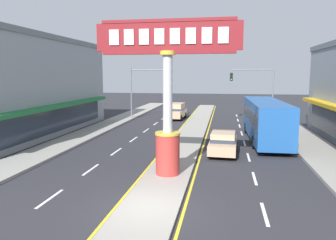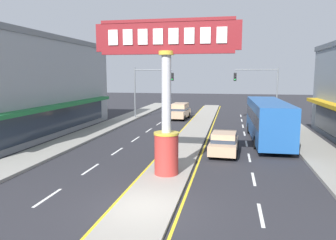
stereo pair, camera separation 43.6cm
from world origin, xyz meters
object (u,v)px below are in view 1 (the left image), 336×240
(storefront_left, at_px, (9,86))
(traffic_light_right_side, at_px, (257,84))
(sedan_near_right_lane, at_px, (223,142))
(bus_far_right_lane, at_px, (265,118))
(district_sign, at_px, (168,97))
(suv_near_left_lane, at_px, (176,111))
(traffic_light_left_side, at_px, (145,84))

(storefront_left, distance_m, traffic_light_right_side, 25.28)
(sedan_near_right_lane, xyz_separation_m, bus_far_right_lane, (3.30, 4.94, 1.08))
(sedan_near_right_lane, bearing_deg, storefront_left, 169.05)
(district_sign, height_order, suv_near_left_lane, district_sign)
(district_sign, xyz_separation_m, traffic_light_right_side, (6.45, 21.38, 0.05))
(district_sign, distance_m, bus_far_right_lane, 12.35)
(district_sign, distance_m, traffic_light_right_side, 22.33)
(bus_far_right_lane, relative_size, suv_near_left_lane, 2.39)
(traffic_light_left_side, xyz_separation_m, bus_far_right_lane, (12.61, -10.87, -2.38))
(storefront_left, height_order, traffic_light_left_side, storefront_left)
(district_sign, relative_size, suv_near_left_lane, 1.69)
(district_sign, xyz_separation_m, suv_near_left_lane, (-2.86, 22.25, -3.21))
(traffic_light_right_side, distance_m, bus_far_right_lane, 11.20)
(traffic_light_left_side, bearing_deg, sedan_near_right_lane, -59.50)
(traffic_light_right_side, xyz_separation_m, sedan_near_right_lane, (-3.59, -15.88, -3.46))
(traffic_light_left_side, bearing_deg, district_sign, -73.17)
(traffic_light_right_side, xyz_separation_m, suv_near_left_lane, (-9.31, 0.87, -3.26))
(bus_far_right_lane, distance_m, suv_near_left_lane, 14.89)
(storefront_left, height_order, sedan_near_right_lane, storefront_left)
(storefront_left, height_order, suv_near_left_lane, storefront_left)
(district_sign, distance_m, sedan_near_right_lane, 7.08)
(storefront_left, bearing_deg, traffic_light_left_side, 53.07)
(district_sign, bearing_deg, traffic_light_left_side, 106.83)
(sedan_near_right_lane, relative_size, bus_far_right_lane, 0.39)
(sedan_near_right_lane, xyz_separation_m, suv_near_left_lane, (-5.72, 16.74, 0.20))
(bus_far_right_lane, bearing_deg, sedan_near_right_lane, -123.77)
(traffic_light_right_side, height_order, sedan_near_right_lane, traffic_light_right_side)
(traffic_light_left_side, relative_size, sedan_near_right_lane, 1.42)
(storefront_left, distance_m, suv_near_left_lane, 18.65)
(traffic_light_left_side, distance_m, sedan_near_right_lane, 18.67)
(sedan_near_right_lane, bearing_deg, suv_near_left_lane, 108.86)
(bus_far_right_lane, height_order, suv_near_left_lane, bus_far_right_lane)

